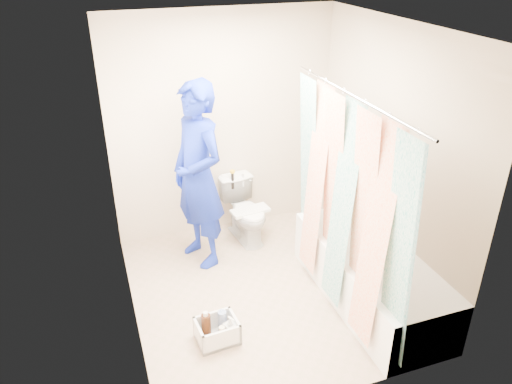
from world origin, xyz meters
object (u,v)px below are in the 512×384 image
object	(u,v)px
plumber	(198,176)
cleaning_caddy	(219,331)
bathtub	(370,275)
toilet	(246,211)

from	to	relation	value
plumber	cleaning_caddy	size ratio (longest dim) A/B	5.32
plumber	cleaning_caddy	world-z (taller)	plumber
bathtub	plumber	world-z (taller)	plumber
toilet	plumber	xyz separation A→B (m)	(-0.55, -0.22, 0.60)
bathtub	plumber	xyz separation A→B (m)	(-1.27, 1.15, 0.67)
toilet	plumber	size ratio (longest dim) A/B	0.36
toilet	bathtub	bearing A→B (deg)	-69.60
bathtub	toilet	world-z (taller)	toilet
bathtub	cleaning_caddy	bearing A→B (deg)	-177.75
toilet	plumber	world-z (taller)	plumber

